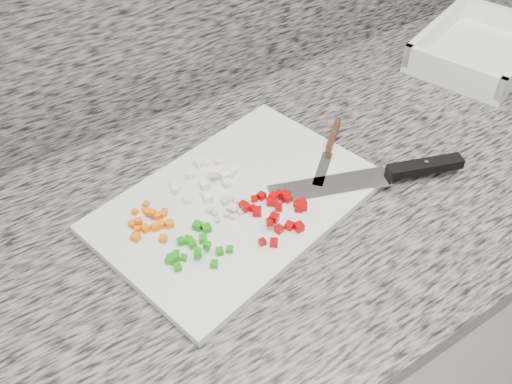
% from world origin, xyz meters
% --- Properties ---
extents(cabinet, '(3.92, 0.62, 0.86)m').
position_xyz_m(cabinet, '(0.00, 1.44, 0.43)').
color(cabinet, white).
rests_on(cabinet, ground).
extents(countertop, '(3.96, 0.64, 0.04)m').
position_xyz_m(countertop, '(0.00, 1.44, 0.88)').
color(countertop, slate).
rests_on(countertop, cabinet).
extents(cutting_board, '(0.47, 0.36, 0.01)m').
position_xyz_m(cutting_board, '(-0.10, 1.46, 0.91)').
color(cutting_board, silver).
rests_on(cutting_board, countertop).
extents(carrot_pile, '(0.07, 0.09, 0.02)m').
position_xyz_m(carrot_pile, '(-0.23, 1.48, 0.92)').
color(carrot_pile, '#FB6A05').
rests_on(carrot_pile, cutting_board).
extents(onion_pile, '(0.11, 0.09, 0.02)m').
position_xyz_m(onion_pile, '(-0.11, 1.52, 0.92)').
color(onion_pile, white).
rests_on(onion_pile, cutting_board).
extents(green_pepper_pile, '(0.09, 0.09, 0.02)m').
position_xyz_m(green_pepper_pile, '(-0.20, 1.41, 0.92)').
color(green_pepper_pile, '#19890C').
rests_on(green_pepper_pile, cutting_board).
extents(red_pepper_pile, '(0.10, 0.10, 0.02)m').
position_xyz_m(red_pepper_pile, '(-0.06, 1.40, 0.92)').
color(red_pepper_pile, '#A60203').
rests_on(red_pepper_pile, cutting_board).
extents(garlic_pile, '(0.06, 0.05, 0.01)m').
position_xyz_m(garlic_pile, '(-0.12, 1.45, 0.92)').
color(garlic_pile, beige).
rests_on(garlic_pile, cutting_board).
extents(chef_knife, '(0.31, 0.14, 0.02)m').
position_xyz_m(chef_knife, '(0.13, 1.37, 0.92)').
color(chef_knife, silver).
rests_on(chef_knife, cutting_board).
extents(paring_knife, '(0.14, 0.11, 0.02)m').
position_xyz_m(paring_knife, '(0.10, 1.48, 0.92)').
color(paring_knife, silver).
rests_on(paring_knife, cutting_board).
extents(tray, '(0.33, 0.28, 0.06)m').
position_xyz_m(tray, '(0.54, 1.54, 0.92)').
color(tray, white).
rests_on(tray, countertop).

